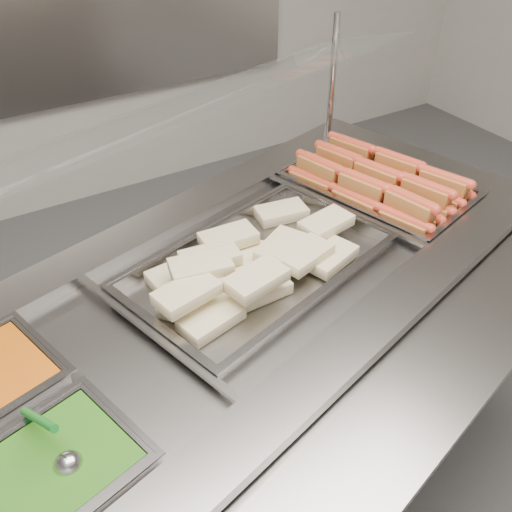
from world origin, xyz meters
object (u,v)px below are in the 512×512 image
pan_hotdogs (377,195)px  serving_spoon (63,457)px  steam_counter (245,386)px  pan_wraps (259,269)px  sneeze_guard (176,115)px

pan_hotdogs → serving_spoon: (-1.13, -0.46, 0.05)m
steam_counter → pan_wraps: size_ratio=2.67×
steam_counter → pan_hotdogs: 0.73m
pan_wraps → serving_spoon: (-0.60, -0.31, 0.04)m
pan_hotdogs → serving_spoon: size_ratio=3.47×
sneeze_guard → steam_counter: bearing=-74.7°
pan_hotdogs → steam_counter: bearing=-164.7°
sneeze_guard → pan_wraps: bearing=-59.4°
sneeze_guard → serving_spoon: bearing=-133.8°
sneeze_guard → serving_spoon: 0.78m
pan_hotdogs → pan_wraps: 0.55m
sneeze_guard → serving_spoon: sneeze_guard is taller
sneeze_guard → pan_hotdogs: sneeze_guard is taller
pan_wraps → serving_spoon: 0.68m
sneeze_guard → pan_wraps: (0.11, -0.19, -0.38)m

